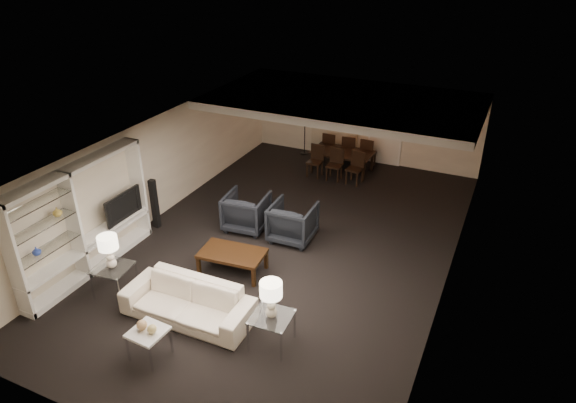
% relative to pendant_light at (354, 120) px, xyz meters
% --- Properties ---
extents(floor, '(11.00, 11.00, 0.00)m').
position_rel_pendant_light_xyz_m(floor, '(-0.30, -3.50, -1.92)').
color(floor, black).
rests_on(floor, ground).
extents(ceiling, '(7.00, 11.00, 0.02)m').
position_rel_pendant_light_xyz_m(ceiling, '(-0.30, -3.50, 0.58)').
color(ceiling, silver).
rests_on(ceiling, ground).
extents(wall_back, '(7.00, 0.02, 2.50)m').
position_rel_pendant_light_xyz_m(wall_back, '(-0.30, 2.00, -0.67)').
color(wall_back, '#C3B39C').
rests_on(wall_back, ground).
extents(wall_front, '(7.00, 0.02, 2.50)m').
position_rel_pendant_light_xyz_m(wall_front, '(-0.30, -9.00, -0.67)').
color(wall_front, '#C3B39C').
rests_on(wall_front, ground).
extents(wall_left, '(0.02, 11.00, 2.50)m').
position_rel_pendant_light_xyz_m(wall_left, '(-3.80, -3.50, -0.67)').
color(wall_left, '#C3B39C').
rests_on(wall_left, ground).
extents(wall_right, '(0.02, 11.00, 2.50)m').
position_rel_pendant_light_xyz_m(wall_right, '(3.20, -3.50, -0.67)').
color(wall_right, '#C3B39C').
rests_on(wall_right, ground).
extents(ceiling_soffit, '(7.00, 4.00, 0.20)m').
position_rel_pendant_light_xyz_m(ceiling_soffit, '(-0.30, 0.00, 0.48)').
color(ceiling_soffit, silver).
rests_on(ceiling_soffit, ceiling).
extents(curtains, '(1.50, 0.12, 2.40)m').
position_rel_pendant_light_xyz_m(curtains, '(-1.20, 1.92, -0.72)').
color(curtains, beige).
rests_on(curtains, wall_back).
extents(door, '(0.90, 0.05, 2.10)m').
position_rel_pendant_light_xyz_m(door, '(0.40, 1.97, -0.87)').
color(door, silver).
rests_on(door, wall_back).
extents(painting, '(0.95, 0.04, 0.65)m').
position_rel_pendant_light_xyz_m(painting, '(1.80, 1.96, -0.37)').
color(painting, '#142D38').
rests_on(painting, wall_back).
extents(media_unit, '(0.38, 3.40, 2.35)m').
position_rel_pendant_light_xyz_m(media_unit, '(-3.61, -6.10, -0.74)').
color(media_unit, white).
rests_on(media_unit, wall_left).
extents(pendant_light, '(0.52, 0.52, 0.24)m').
position_rel_pendant_light_xyz_m(pendant_light, '(0.00, 0.00, 0.00)').
color(pendant_light, '#D8591E').
rests_on(pendant_light, ceiling_soffit).
extents(sofa, '(2.43, 0.98, 0.70)m').
position_rel_pendant_light_xyz_m(sofa, '(-0.90, -6.53, -1.57)').
color(sofa, beige).
rests_on(sofa, floor).
extents(coffee_table, '(1.39, 0.89, 0.47)m').
position_rel_pendant_light_xyz_m(coffee_table, '(-0.90, -4.93, -1.68)').
color(coffee_table, black).
rests_on(coffee_table, floor).
extents(armchair_left, '(1.05, 1.08, 0.90)m').
position_rel_pendant_light_xyz_m(armchair_left, '(-1.50, -3.23, -1.47)').
color(armchair_left, black).
rests_on(armchair_left, floor).
extents(armchair_right, '(0.99, 1.02, 0.90)m').
position_rel_pendant_light_xyz_m(armchair_right, '(-0.30, -3.23, -1.47)').
color(armchair_right, black).
rests_on(armchair_right, floor).
extents(side_table_left, '(0.73, 0.73, 0.62)m').
position_rel_pendant_light_xyz_m(side_table_left, '(-2.60, -6.53, -1.61)').
color(side_table_left, silver).
rests_on(side_table_left, floor).
extents(side_table_right, '(0.69, 0.69, 0.62)m').
position_rel_pendant_light_xyz_m(side_table_right, '(0.80, -6.53, -1.61)').
color(side_table_right, silver).
rests_on(side_table_right, floor).
extents(table_lamp_left, '(0.40, 0.40, 0.68)m').
position_rel_pendant_light_xyz_m(table_lamp_left, '(-2.60, -6.53, -0.96)').
color(table_lamp_left, beige).
rests_on(table_lamp_left, side_table_left).
extents(table_lamp_right, '(0.39, 0.39, 0.68)m').
position_rel_pendant_light_xyz_m(table_lamp_right, '(0.80, -6.53, -0.96)').
color(table_lamp_right, beige).
rests_on(table_lamp_right, side_table_right).
extents(marble_table, '(0.59, 0.59, 0.55)m').
position_rel_pendant_light_xyz_m(marble_table, '(-0.90, -7.63, -1.64)').
color(marble_table, white).
rests_on(marble_table, floor).
extents(gold_gourd_a, '(0.18, 0.18, 0.18)m').
position_rel_pendant_light_xyz_m(gold_gourd_a, '(-1.00, -7.63, -1.28)').
color(gold_gourd_a, tan).
rests_on(gold_gourd_a, marble_table).
extents(gold_gourd_b, '(0.15, 0.15, 0.15)m').
position_rel_pendant_light_xyz_m(gold_gourd_b, '(-0.80, -7.63, -1.29)').
color(gold_gourd_b, '#D2BC6F').
rests_on(gold_gourd_b, marble_table).
extents(television, '(1.05, 0.14, 0.61)m').
position_rel_pendant_light_xyz_m(television, '(-3.58, -5.11, -0.87)').
color(television, black).
rests_on(television, media_unit).
extents(vase_blue, '(0.16, 0.16, 0.17)m').
position_rel_pendant_light_xyz_m(vase_blue, '(-3.61, -7.27, -0.78)').
color(vase_blue, '#2943B3').
rests_on(vase_blue, media_unit).
extents(vase_amber, '(0.17, 0.17, 0.18)m').
position_rel_pendant_light_xyz_m(vase_amber, '(-3.61, -6.66, -0.27)').
color(vase_amber, gold).
rests_on(vase_amber, media_unit).
extents(floor_speaker, '(0.14, 0.14, 1.24)m').
position_rel_pendant_light_xyz_m(floor_speaker, '(-3.50, -4.09, -1.30)').
color(floor_speaker, black).
rests_on(floor_speaker, floor).
extents(dining_table, '(1.78, 1.02, 0.62)m').
position_rel_pendant_light_xyz_m(dining_table, '(-0.56, 0.86, -1.61)').
color(dining_table, black).
rests_on(dining_table, floor).
extents(chair_nl, '(0.44, 0.44, 0.92)m').
position_rel_pendant_light_xyz_m(chair_nl, '(-1.16, 0.21, -1.46)').
color(chair_nl, black).
rests_on(chair_nl, floor).
extents(chair_nm, '(0.44, 0.44, 0.92)m').
position_rel_pendant_light_xyz_m(chair_nm, '(-0.56, 0.21, -1.46)').
color(chair_nm, black).
rests_on(chair_nm, floor).
extents(chair_nr, '(0.48, 0.48, 0.92)m').
position_rel_pendant_light_xyz_m(chair_nr, '(0.04, 0.21, -1.46)').
color(chair_nr, black).
rests_on(chair_nr, floor).
extents(chair_fl, '(0.44, 0.44, 0.92)m').
position_rel_pendant_light_xyz_m(chair_fl, '(-1.16, 1.51, -1.46)').
color(chair_fl, black).
rests_on(chair_fl, floor).
extents(chair_fm, '(0.48, 0.48, 0.92)m').
position_rel_pendant_light_xyz_m(chair_fm, '(-0.56, 1.51, -1.46)').
color(chair_fm, black).
rests_on(chair_fm, floor).
extents(chair_fr, '(0.45, 0.45, 0.92)m').
position_rel_pendant_light_xyz_m(chair_fr, '(0.04, 1.51, -1.46)').
color(chair_fr, black).
rests_on(chair_fr, floor).
extents(floor_lamp, '(0.33, 0.33, 1.75)m').
position_rel_pendant_light_xyz_m(floor_lamp, '(-2.12, 1.70, -1.04)').
color(floor_lamp, black).
rests_on(floor_lamp, floor).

